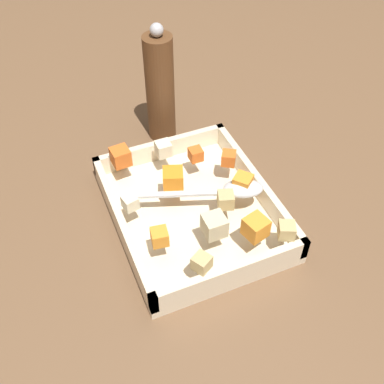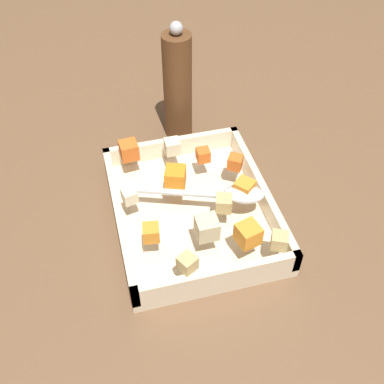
# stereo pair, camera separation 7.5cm
# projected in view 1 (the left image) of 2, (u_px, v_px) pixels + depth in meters

# --- Properties ---
(ground_plane) EXTENTS (4.00, 4.00, 0.00)m
(ground_plane) POSITION_uv_depth(u_px,v_px,m) (202.00, 222.00, 0.79)
(ground_plane) COLOR brown
(baking_dish) EXTENTS (0.31, 0.25, 0.05)m
(baking_dish) POSITION_uv_depth(u_px,v_px,m) (192.00, 211.00, 0.78)
(baking_dish) COLOR beige
(baking_dish) RESTS_ON ground_plane
(carrot_chunk_far_left) EXTENTS (0.04, 0.04, 0.03)m
(carrot_chunk_far_left) POSITION_uv_depth(u_px,v_px,m) (173.00, 179.00, 0.76)
(carrot_chunk_far_left) COLOR orange
(carrot_chunk_far_left) RESTS_ON baking_dish
(carrot_chunk_rim_edge) EXTENTS (0.02, 0.02, 0.02)m
(carrot_chunk_rim_edge) POSITION_uv_depth(u_px,v_px,m) (196.00, 154.00, 0.81)
(carrot_chunk_rim_edge) COLOR orange
(carrot_chunk_rim_edge) RESTS_ON baking_dish
(carrot_chunk_front_center) EXTENTS (0.03, 0.03, 0.02)m
(carrot_chunk_front_center) POSITION_uv_depth(u_px,v_px,m) (160.00, 237.00, 0.68)
(carrot_chunk_front_center) COLOR orange
(carrot_chunk_front_center) RESTS_ON baking_dish
(carrot_chunk_mid_left) EXTENTS (0.04, 0.04, 0.03)m
(carrot_chunk_mid_left) POSITION_uv_depth(u_px,v_px,m) (256.00, 227.00, 0.69)
(carrot_chunk_mid_left) COLOR orange
(carrot_chunk_mid_left) RESTS_ON baking_dish
(carrot_chunk_corner_ne) EXTENTS (0.04, 0.04, 0.03)m
(carrot_chunk_corner_ne) POSITION_uv_depth(u_px,v_px,m) (244.00, 184.00, 0.76)
(carrot_chunk_corner_ne) COLOR orange
(carrot_chunk_corner_ne) RESTS_ON baking_dish
(carrot_chunk_heap_side) EXTENTS (0.03, 0.03, 0.03)m
(carrot_chunk_heap_side) POSITION_uv_depth(u_px,v_px,m) (121.00, 157.00, 0.80)
(carrot_chunk_heap_side) COLOR orange
(carrot_chunk_heap_side) RESTS_ON baking_dish
(carrot_chunk_heap_top) EXTENTS (0.03, 0.03, 0.02)m
(carrot_chunk_heap_top) POSITION_uv_depth(u_px,v_px,m) (229.00, 158.00, 0.80)
(carrot_chunk_heap_top) COLOR orange
(carrot_chunk_heap_top) RESTS_ON baking_dish
(potato_chunk_near_spoon) EXTENTS (0.03, 0.03, 0.02)m
(potato_chunk_near_spoon) POSITION_uv_depth(u_px,v_px,m) (130.00, 202.00, 0.73)
(potato_chunk_near_spoon) COLOR beige
(potato_chunk_near_spoon) RESTS_ON baking_dish
(potato_chunk_far_right) EXTENTS (0.03, 0.03, 0.02)m
(potato_chunk_far_right) POSITION_uv_depth(u_px,v_px,m) (202.00, 263.00, 0.65)
(potato_chunk_far_right) COLOR tan
(potato_chunk_far_right) RESTS_ON baking_dish
(potato_chunk_mid_right) EXTENTS (0.03, 0.03, 0.03)m
(potato_chunk_mid_right) POSITION_uv_depth(u_px,v_px,m) (214.00, 225.00, 0.69)
(potato_chunk_mid_right) COLOR beige
(potato_chunk_mid_right) RESTS_ON baking_dish
(potato_chunk_corner_se) EXTENTS (0.03, 0.03, 0.03)m
(potato_chunk_corner_se) POSITION_uv_depth(u_px,v_px,m) (163.00, 149.00, 0.82)
(potato_chunk_corner_se) COLOR beige
(potato_chunk_corner_se) RESTS_ON baking_dish
(potato_chunk_corner_nw) EXTENTS (0.03, 0.03, 0.02)m
(potato_chunk_corner_nw) POSITION_uv_depth(u_px,v_px,m) (287.00, 230.00, 0.69)
(potato_chunk_corner_nw) COLOR tan
(potato_chunk_corner_nw) RESTS_ON baking_dish
(potato_chunk_center) EXTENTS (0.03, 0.03, 0.03)m
(potato_chunk_center) POSITION_uv_depth(u_px,v_px,m) (226.00, 200.00, 0.74)
(potato_chunk_center) COLOR tan
(potato_chunk_center) RESTS_ON baking_dish
(serving_spoon) EXTENTS (0.10, 0.21, 0.02)m
(serving_spoon) POSITION_uv_depth(u_px,v_px,m) (235.00, 189.00, 0.76)
(serving_spoon) COLOR silver
(serving_spoon) RESTS_ON baking_dish
(pepper_mill) EXTENTS (0.05, 0.05, 0.24)m
(pepper_mill) POSITION_uv_depth(u_px,v_px,m) (160.00, 88.00, 0.87)
(pepper_mill) COLOR brown
(pepper_mill) RESTS_ON ground_plane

